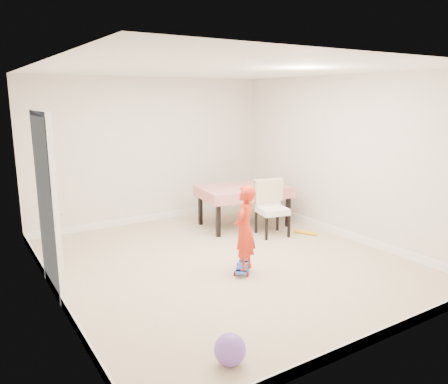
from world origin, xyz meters
TOP-DOWN VIEW (x-y plane):
  - ground at (0.00, 0.00)m, footprint 5.00×5.00m
  - ceiling at (0.00, 0.00)m, footprint 4.50×5.00m
  - wall_back at (0.00, 2.48)m, footprint 4.50×0.04m
  - wall_front at (0.00, -2.48)m, footprint 4.50×0.04m
  - wall_left at (-2.23, 0.00)m, footprint 0.04×5.00m
  - wall_right at (2.23, 0.00)m, footprint 0.04×5.00m
  - door at (-2.22, 0.30)m, footprint 0.11×0.94m
  - baseboard_back at (0.00, 2.49)m, footprint 4.50×0.02m
  - baseboard_front at (0.00, -2.49)m, footprint 4.50×0.02m
  - baseboard_left at (-2.24, 0.00)m, footprint 0.02×5.00m
  - baseboard_right at (2.24, 0.00)m, footprint 0.02×5.00m
  - dining_table at (1.22, 1.31)m, footprint 1.65×1.16m
  - dining_chair at (1.30, 0.60)m, footprint 0.61×0.67m
  - skateboard at (0.00, -0.42)m, footprint 0.50×0.53m
  - child at (-0.02, -0.48)m, footprint 0.49×0.46m
  - balloon at (-1.26, -2.04)m, footprint 0.28×0.28m
  - foam_toy at (1.80, 0.33)m, footprint 0.25×0.38m

SIDE VIEW (x-z plane):
  - ground at x=0.00m, z-range 0.00..0.00m
  - foam_toy at x=1.80m, z-range 0.00..0.06m
  - skateboard at x=0.00m, z-range 0.00..0.08m
  - baseboard_back at x=0.00m, z-range 0.00..0.12m
  - baseboard_front at x=0.00m, z-range 0.00..0.12m
  - baseboard_left at x=-2.24m, z-range 0.00..0.12m
  - baseboard_right at x=2.24m, z-range 0.00..0.12m
  - balloon at x=-1.26m, z-range 0.00..0.28m
  - dining_table at x=1.22m, z-range 0.00..0.72m
  - dining_chair at x=1.30m, z-range 0.00..0.92m
  - child at x=-0.02m, z-range 0.00..1.13m
  - door at x=-2.22m, z-range -0.03..2.08m
  - wall_back at x=0.00m, z-range 0.00..2.60m
  - wall_front at x=0.00m, z-range 0.00..2.60m
  - wall_left at x=-2.23m, z-range 0.00..2.60m
  - wall_right at x=2.23m, z-range 0.00..2.60m
  - ceiling at x=0.00m, z-range 2.56..2.60m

